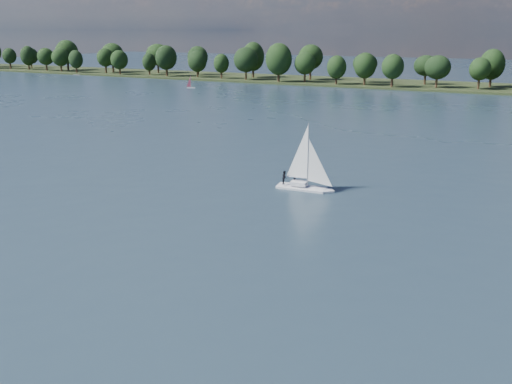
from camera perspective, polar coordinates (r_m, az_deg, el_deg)
ground at (r=123.87m, az=8.72°, el=5.98°), size 700.00×700.00×0.00m
far_shore at (r=231.83m, az=18.10°, el=9.95°), size 660.00×40.00×1.50m
sailboat at (r=77.21m, az=4.65°, el=2.17°), size 7.42×2.56×9.59m
dinghy_pink at (r=217.53m, az=-6.53°, el=10.58°), size 3.22×2.74×4.92m
pontoon at (r=294.51m, az=-17.37°, el=11.11°), size 4.04×2.09×0.50m
treeline at (r=228.78m, az=16.12°, el=12.06°), size 562.31×73.57×17.45m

